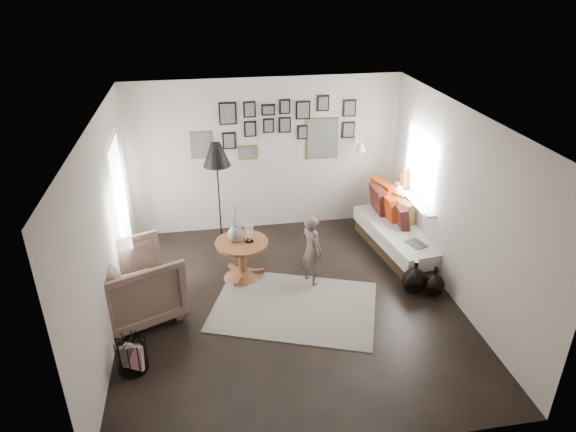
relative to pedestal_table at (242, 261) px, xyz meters
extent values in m
plane|color=black|center=(0.58, -0.78, -0.28)|extent=(4.80, 4.80, 0.00)
plane|color=#A39A8F|center=(0.58, 1.62, 1.02)|extent=(4.50, 0.00, 4.50)
plane|color=#A39A8F|center=(0.58, -3.18, 1.02)|extent=(4.50, 0.00, 4.50)
plane|color=#A39A8F|center=(-1.67, -0.78, 1.02)|extent=(0.00, 4.80, 4.80)
plane|color=#A39A8F|center=(2.83, -0.78, 1.02)|extent=(0.00, 4.80, 4.80)
plane|color=white|center=(0.58, -0.78, 2.32)|extent=(4.80, 4.80, 0.00)
plane|color=white|center=(-1.66, 0.42, 0.77)|extent=(0.00, 2.14, 2.14)
plane|color=white|center=(-1.66, 0.42, 0.77)|extent=(0.00, 1.88, 1.88)
plane|color=white|center=(-1.66, 0.42, 0.77)|extent=(0.00, 1.93, 1.93)
plane|color=white|center=(2.81, 0.42, 1.17)|extent=(0.00, 1.30, 1.30)
plane|color=white|center=(2.81, 0.42, 1.17)|extent=(0.00, 1.14, 1.14)
cube|color=white|center=(2.75, 0.42, 0.60)|extent=(0.15, 1.32, 0.04)
cylinder|color=#8C4C14|center=(2.75, 0.77, 0.76)|extent=(0.10, 0.10, 0.28)
cylinder|color=#8C4C14|center=(2.75, 0.94, 0.73)|extent=(0.08, 0.08, 0.22)
cube|color=brown|center=(-0.47, 1.60, 1.27)|extent=(0.35, 0.03, 0.45)
cube|color=black|center=(-0.47, 1.58, 1.27)|extent=(0.30, 0.01, 0.40)
cube|color=black|center=(-0.02, 1.60, 1.77)|extent=(0.28, 0.03, 0.36)
cube|color=black|center=(-0.02, 1.58, 1.77)|extent=(0.23, 0.01, 0.31)
cube|color=black|center=(-0.02, 1.60, 1.32)|extent=(0.22, 0.03, 0.28)
cube|color=black|center=(-0.02, 1.58, 1.32)|extent=(0.17, 0.01, 0.23)
cube|color=black|center=(0.33, 1.60, 1.82)|extent=(0.20, 0.03, 0.26)
cube|color=black|center=(0.33, 1.58, 1.82)|extent=(0.15, 0.01, 0.21)
cube|color=black|center=(0.33, 1.60, 1.50)|extent=(0.20, 0.03, 0.26)
cube|color=black|center=(0.33, 1.58, 1.50)|extent=(0.15, 0.01, 0.21)
cube|color=black|center=(0.63, 1.60, 1.80)|extent=(0.22, 0.03, 0.18)
cube|color=black|center=(0.63, 1.58, 1.80)|extent=(0.17, 0.01, 0.13)
cube|color=black|center=(0.63, 1.60, 1.54)|extent=(0.18, 0.03, 0.24)
cube|color=black|center=(0.63, 1.58, 1.54)|extent=(0.13, 0.01, 0.19)
cube|color=black|center=(0.90, 1.60, 1.84)|extent=(0.18, 0.03, 0.24)
cube|color=black|center=(0.90, 1.58, 1.84)|extent=(0.13, 0.01, 0.19)
cube|color=black|center=(0.90, 1.60, 1.54)|extent=(0.20, 0.03, 0.26)
cube|color=black|center=(0.90, 1.58, 1.54)|extent=(0.15, 0.01, 0.21)
cube|color=black|center=(1.20, 1.60, 1.77)|extent=(0.24, 0.03, 0.30)
cube|color=black|center=(1.20, 1.58, 1.77)|extent=(0.19, 0.01, 0.25)
cube|color=black|center=(1.20, 1.60, 1.40)|extent=(0.18, 0.03, 0.24)
cube|color=black|center=(1.20, 1.58, 1.40)|extent=(0.13, 0.01, 0.19)
cube|color=brown|center=(1.53, 1.60, 1.27)|extent=(0.55, 0.03, 0.70)
cube|color=black|center=(1.53, 1.58, 1.27)|extent=(0.50, 0.01, 0.65)
cube|color=black|center=(1.53, 1.60, 1.87)|extent=(0.20, 0.03, 0.26)
cube|color=black|center=(1.53, 1.58, 1.87)|extent=(0.15, 0.01, 0.21)
cube|color=black|center=(1.98, 1.60, 1.77)|extent=(0.22, 0.03, 0.28)
cube|color=black|center=(1.98, 1.58, 1.77)|extent=(0.17, 0.01, 0.23)
cube|color=black|center=(1.98, 1.60, 1.40)|extent=(0.22, 0.03, 0.28)
cube|color=black|center=(1.98, 1.58, 1.40)|extent=(0.17, 0.01, 0.23)
cube|color=brown|center=(0.28, 1.60, 1.10)|extent=(0.30, 0.03, 0.24)
cube|color=black|center=(0.28, 1.58, 1.10)|extent=(0.25, 0.01, 0.19)
cube|color=white|center=(2.13, 1.59, 1.22)|extent=(0.06, 0.04, 0.10)
cylinder|color=white|center=(2.13, 1.47, 1.24)|extent=(0.02, 0.24, 0.02)
cone|color=white|center=(2.13, 1.34, 1.18)|extent=(0.18, 0.18, 0.14)
cube|color=beige|center=(0.62, -0.85, -0.27)|extent=(2.55, 2.16, 0.01)
cone|color=brown|center=(0.00, 0.00, -0.22)|extent=(0.57, 0.57, 0.11)
cylinder|color=brown|center=(0.00, 0.00, 0.03)|extent=(0.12, 0.12, 0.44)
cylinder|color=brown|center=(0.00, 0.00, 0.30)|extent=(0.77, 0.77, 0.04)
ellipsoid|color=black|center=(-0.08, 0.02, 0.44)|extent=(0.22, 0.22, 0.24)
cylinder|color=black|center=(-0.08, 0.02, 0.59)|extent=(0.07, 0.07, 0.04)
cylinder|color=black|center=(0.11, 0.00, 0.33)|extent=(0.13, 0.13, 0.02)
cube|color=black|center=(2.58, 0.33, -0.17)|extent=(1.01, 1.92, 0.21)
cube|color=beige|center=(2.58, 0.33, 0.04)|extent=(1.08, 1.99, 0.23)
cube|color=#A22A09|center=(2.60, 1.09, 0.40)|extent=(0.36, 0.58, 0.54)
cube|color=#3D1613|center=(2.46, 0.99, 0.37)|extent=(0.23, 0.49, 0.48)
cube|color=brown|center=(2.72, 0.84, 0.36)|extent=(0.39, 0.51, 0.46)
cube|color=#A22A09|center=(2.52, 0.70, 0.35)|extent=(0.23, 0.46, 0.44)
cube|color=brown|center=(2.68, 0.53, 0.33)|extent=(0.32, 0.45, 0.40)
cube|color=#3D1613|center=(2.58, 0.38, 0.32)|extent=(0.24, 0.41, 0.38)
cube|color=black|center=(2.58, -0.22, 0.16)|extent=(0.29, 0.34, 0.02)
imported|color=brown|center=(-1.42, -0.65, 0.19)|extent=(1.36, 1.34, 0.95)
cube|color=beige|center=(-1.42, -0.60, 0.20)|extent=(0.56, 0.57, 0.19)
cylinder|color=black|center=(-0.26, 0.94, -0.26)|extent=(0.28, 0.28, 0.03)
cylinder|color=black|center=(-0.26, 0.94, 0.52)|extent=(0.02, 0.02, 1.59)
cone|color=black|center=(-0.26, 0.94, 1.33)|extent=(0.42, 0.42, 0.36)
cube|color=black|center=(-1.42, -1.70, -0.09)|extent=(0.23, 0.10, 0.32)
cube|color=beige|center=(-1.39, -1.73, -0.09)|extent=(0.24, 0.18, 0.31)
ellipsoid|color=black|center=(2.34, -0.80, -0.08)|extent=(0.34, 0.34, 0.39)
cylinder|color=black|center=(2.34, -0.80, 0.17)|extent=(0.06, 0.06, 0.12)
ellipsoid|color=black|center=(2.58, -0.92, -0.11)|extent=(0.30, 0.30, 0.35)
cylinder|color=black|center=(2.58, -0.92, 0.13)|extent=(0.06, 0.06, 0.12)
imported|color=brown|center=(0.97, -0.29, 0.25)|extent=(0.40, 0.46, 1.06)
camera|label=1|loc=(-0.43, -6.45, 3.93)|focal=32.00mm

